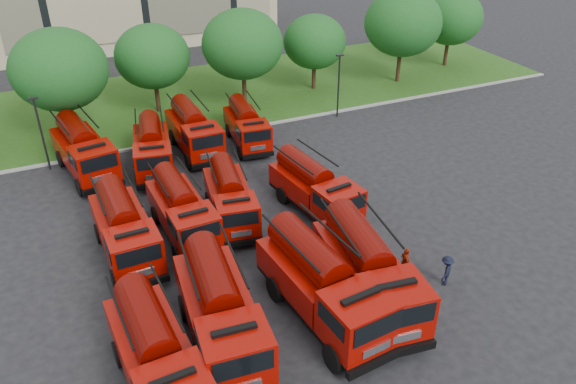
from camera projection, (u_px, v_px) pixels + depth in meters
name	position (u px, v px, depth m)	size (l,w,h in m)	color
ground	(291.00, 280.00, 27.91)	(140.00, 140.00, 0.00)	black
lawn	(165.00, 101.00, 48.24)	(70.00, 16.00, 0.12)	#1F4412
curb	(191.00, 138.00, 41.89)	(70.00, 0.30, 0.14)	gray
tree_2	(59.00, 69.00, 39.17)	(6.72, 6.72, 8.22)	#382314
tree_3	(152.00, 56.00, 43.95)	(5.88, 5.88, 7.19)	#382314
tree_4	(242.00, 44.00, 44.98)	(6.55, 6.55, 8.01)	#382314
tree_5	(315.00, 42.00, 48.68)	(5.46, 5.46, 6.68)	#382314
tree_6	(403.00, 23.00, 49.75)	(6.89, 6.89, 8.42)	#382314
tree_7	(451.00, 18.00, 54.14)	(6.05, 6.05, 7.39)	#382314
lamp_post_0	(41.00, 130.00, 36.36)	(0.60, 0.25, 5.11)	black
lamp_post_1	(339.00, 82.00, 44.14)	(0.60, 0.25, 5.11)	black
fire_truck_0	(157.00, 355.00, 21.49)	(3.02, 7.42, 3.32)	black
fire_truck_1	(220.00, 310.00, 23.46)	(3.38, 7.97, 3.53)	black
fire_truck_2	(323.00, 284.00, 24.81)	(3.56, 8.23, 3.64)	black
fire_truck_3	(368.00, 270.00, 25.66)	(3.71, 8.21, 3.61)	black
fire_truck_4	(125.00, 228.00, 28.90)	(2.82, 7.22, 3.25)	black
fire_truck_5	(182.00, 210.00, 30.57)	(2.73, 6.90, 3.10)	black
fire_truck_6	(230.00, 197.00, 31.83)	(3.24, 6.78, 2.97)	black
fire_truck_7	(315.00, 188.00, 32.60)	(3.30, 7.11, 3.12)	black
fire_truck_8	(84.00, 150.00, 36.54)	(3.70, 7.73, 3.38)	black
fire_truck_9	(152.00, 148.00, 37.11)	(3.49, 7.08, 3.08)	black
fire_truck_10	(194.00, 130.00, 39.41)	(2.64, 7.10, 3.23)	black
fire_truck_11	(246.00, 125.00, 40.52)	(2.87, 6.52, 2.88)	black
firefighter_0	(364.00, 339.00, 24.45)	(0.56, 0.41, 1.54)	maroon
firefighter_2	(404.00, 275.00, 28.22)	(0.95, 0.54, 1.62)	maroon
firefighter_3	(444.00, 284.00, 27.65)	(1.06, 0.55, 1.65)	black
firefighter_4	(146.00, 327.00, 25.09)	(0.92, 0.60, 1.89)	black
firefighter_5	(349.00, 217.00, 32.83)	(1.52, 0.65, 1.63)	black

